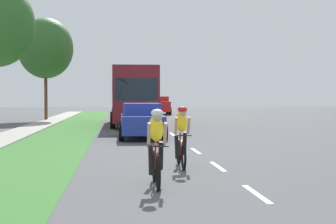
# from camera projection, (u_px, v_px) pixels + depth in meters

# --- Properties ---
(ground_plane) EXTENTS (120.00, 120.00, 0.00)m
(ground_plane) POSITION_uv_depth(u_px,v_px,m) (173.00, 135.00, 24.13)
(ground_plane) COLOR #4C4C4F
(grass_verge) EXTENTS (3.00, 70.00, 0.01)m
(grass_verge) POSITION_uv_depth(u_px,v_px,m) (63.00, 135.00, 23.63)
(grass_verge) COLOR #38722D
(grass_verge) RESTS_ON ground_plane
(sidewalk_concrete) EXTENTS (1.66, 70.00, 0.10)m
(sidewalk_concrete) POSITION_uv_depth(u_px,v_px,m) (12.00, 136.00, 23.40)
(sidewalk_concrete) COLOR #9E998E
(sidewalk_concrete) RESTS_ON ground_plane
(lane_markings_center) EXTENTS (0.12, 54.07, 0.01)m
(lane_markings_center) POSITION_uv_depth(u_px,v_px,m) (165.00, 129.00, 28.11)
(lane_markings_center) COLOR white
(lane_markings_center) RESTS_ON ground_plane
(cyclist_lead) EXTENTS (0.42, 1.72, 1.58)m
(cyclist_lead) POSITION_uv_depth(u_px,v_px,m) (156.00, 147.00, 10.27)
(cyclist_lead) COLOR black
(cyclist_lead) RESTS_ON ground_plane
(cyclist_trailing) EXTENTS (0.42, 1.72, 1.58)m
(cyclist_trailing) POSITION_uv_depth(u_px,v_px,m) (181.00, 136.00, 12.97)
(cyclist_trailing) COLOR black
(cyclist_trailing) RESTS_ON ground_plane
(sedan_blue) EXTENTS (1.98, 4.30, 1.52)m
(sedan_blue) POSITION_uv_depth(u_px,v_px,m) (142.00, 121.00, 22.07)
(sedan_blue) COLOR #23389E
(sedan_blue) RESTS_ON ground_plane
(bus_maroon) EXTENTS (2.78, 11.60, 3.48)m
(bus_maroon) POSITION_uv_depth(u_px,v_px,m) (133.00, 94.00, 32.42)
(bus_maroon) COLOR maroon
(bus_maroon) RESTS_ON ground_plane
(suv_red) EXTENTS (2.15, 4.70, 1.79)m
(suv_red) POSITION_uv_depth(u_px,v_px,m) (159.00, 105.00, 50.24)
(suv_red) COLOR red
(suv_red) RESTS_ON ground_plane
(street_tree_far) EXTENTS (4.16, 4.16, 7.74)m
(street_tree_far) POSITION_uv_depth(u_px,v_px,m) (46.00, 48.00, 38.47)
(street_tree_far) COLOR brown
(street_tree_far) RESTS_ON ground_plane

